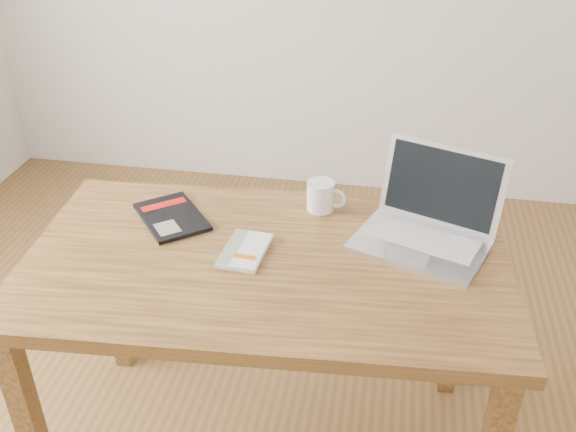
% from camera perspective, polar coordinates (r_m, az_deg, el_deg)
% --- Properties ---
extents(room, '(4.04, 4.04, 2.70)m').
position_cam_1_polar(room, '(1.31, -1.97, 14.02)').
color(room, brown).
rests_on(room, ground).
extents(desk, '(1.36, 0.83, 0.75)m').
position_cam_1_polar(desk, '(1.79, -1.93, -6.03)').
color(desk, brown).
rests_on(desk, ground).
extents(white_guidebook, '(0.12, 0.19, 0.02)m').
position_cam_1_polar(white_guidebook, '(1.75, -3.85, -3.08)').
color(white_guidebook, beige).
rests_on(white_guidebook, desk).
extents(black_guidebook, '(0.28, 0.29, 0.01)m').
position_cam_1_polar(black_guidebook, '(1.93, -10.31, -0.06)').
color(black_guidebook, black).
rests_on(black_guidebook, desk).
extents(laptop, '(0.43, 0.40, 0.24)m').
position_cam_1_polar(laptop, '(1.82, 12.28, -0.65)').
color(laptop, silver).
rests_on(laptop, desk).
extents(coffee_mug, '(0.12, 0.08, 0.09)m').
position_cam_1_polar(coffee_mug, '(1.93, 3.01, 1.84)').
color(coffee_mug, white).
rests_on(coffee_mug, desk).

